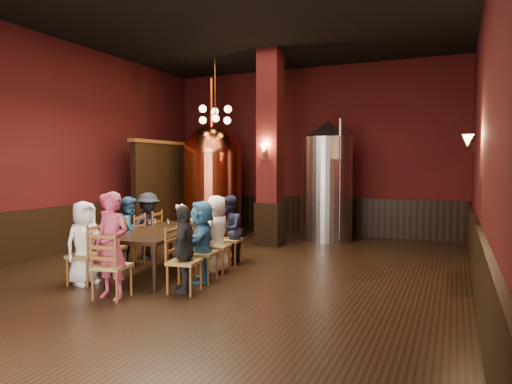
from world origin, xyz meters
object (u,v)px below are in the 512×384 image
at_px(person_1, 109,234).
at_px(rose_vase, 181,210).
at_px(person_2, 130,231).
at_px(dining_table, 163,234).
at_px(person_0, 84,243).
at_px(copper_kettle, 212,179).
at_px(steel_vessel, 327,181).

bearing_deg(person_1, rose_vase, -35.33).
bearing_deg(person_1, person_2, -7.29).
relative_size(person_2, rose_vase, 3.52).
bearing_deg(dining_table, person_0, -130.36).
distance_m(dining_table, rose_vase, 1.05).
bearing_deg(copper_kettle, rose_vase, -71.61).
bearing_deg(person_2, person_1, 169.83).
height_order(person_0, steel_vessel, steel_vessel).
relative_size(person_0, steel_vessel, 0.44).
distance_m(dining_table, steel_vessel, 4.88).
distance_m(person_2, rose_vase, 1.03).
distance_m(dining_table, person_1, 0.91).
relative_size(dining_table, person_0, 1.92).
distance_m(copper_kettle, rose_vase, 3.27).
distance_m(dining_table, person_2, 0.91).
relative_size(person_1, rose_vase, 3.76).
relative_size(person_0, person_2, 1.01).
bearing_deg(person_0, person_1, 19.96).
height_order(person_0, copper_kettle, copper_kettle).
bearing_deg(copper_kettle, person_1, -83.65).
bearing_deg(dining_table, copper_kettle, 99.98).
bearing_deg(dining_table, steel_vessel, 61.56).
xyz_separation_m(person_0, rose_vase, (0.43, 2.08, 0.34)).
bearing_deg(person_1, dining_table, -76.07).
height_order(person_2, rose_vase, person_2).
bearing_deg(rose_vase, dining_table, -74.14).
xyz_separation_m(dining_table, person_0, (-0.71, -1.11, -0.03)).
bearing_deg(person_0, dining_table, -20.41).
xyz_separation_m(person_1, rose_vase, (0.52, 1.41, 0.30)).
xyz_separation_m(person_0, steel_vessel, (2.40, 5.61, 0.82)).
distance_m(person_0, person_2, 1.33).
relative_size(person_1, copper_kettle, 0.33).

